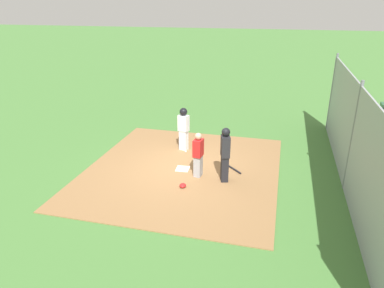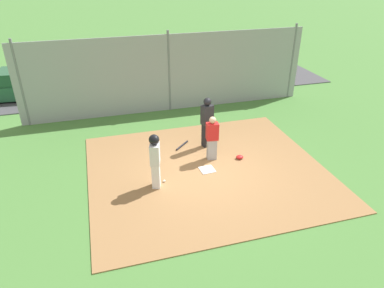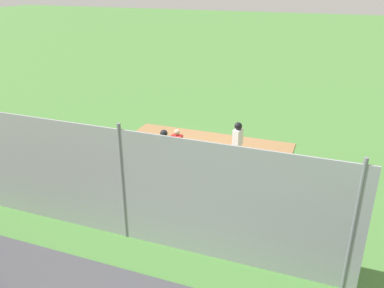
{
  "view_description": "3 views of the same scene",
  "coord_description": "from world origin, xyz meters",
  "px_view_note": "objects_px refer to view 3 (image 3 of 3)",
  "views": [
    {
      "loc": [
        -10.54,
        -3.05,
        5.34
      ],
      "look_at": [
        0.11,
        -0.3,
        0.94
      ],
      "focal_mm": 33.27,
      "sensor_mm": 36.0,
      "label": 1
    },
    {
      "loc": [
        3.02,
        8.81,
        5.93
      ],
      "look_at": [
        0.43,
        -0.22,
        0.9
      ],
      "focal_mm": 32.97,
      "sensor_mm": 36.0,
      "label": 2
    },
    {
      "loc": [
        4.96,
        -13.19,
        6.73
      ],
      "look_at": [
        0.02,
        -0.05,
        0.77
      ],
      "focal_mm": 37.25,
      "sensor_mm": 36.0,
      "label": 3
    }
  ],
  "objects_px": {
    "umpire": "(164,152)",
    "catcher": "(177,148)",
    "catcher_mask": "(159,158)",
    "baseball_bat": "(184,181)",
    "runner": "(238,140)",
    "home_plate": "(192,161)",
    "baseball": "(229,162)"
  },
  "relations": [
    {
      "from": "umpire",
      "to": "catcher",
      "type": "bearing_deg",
      "value": -24.74
    },
    {
      "from": "catcher_mask",
      "to": "catcher",
      "type": "bearing_deg",
      "value": -17.09
    },
    {
      "from": "baseball_bat",
      "to": "catcher_mask",
      "type": "distance_m",
      "value": 2.1
    },
    {
      "from": "runner",
      "to": "baseball_bat",
      "type": "bearing_deg",
      "value": 73.97
    },
    {
      "from": "home_plate",
      "to": "baseball_bat",
      "type": "xyz_separation_m",
      "value": [
        0.36,
        -1.71,
        0.02
      ]
    },
    {
      "from": "catcher",
      "to": "home_plate",
      "type": "bearing_deg",
      "value": -22.79
    },
    {
      "from": "catcher",
      "to": "umpire",
      "type": "xyz_separation_m",
      "value": [
        -0.12,
        -0.89,
        0.18
      ]
    },
    {
      "from": "catcher",
      "to": "baseball",
      "type": "xyz_separation_m",
      "value": [
        1.78,
        0.91,
        -0.73
      ]
    },
    {
      "from": "baseball_bat",
      "to": "baseball",
      "type": "distance_m",
      "value": 2.26
    },
    {
      "from": "catcher",
      "to": "umpire",
      "type": "relative_size",
      "value": 0.84
    },
    {
      "from": "runner",
      "to": "catcher_mask",
      "type": "xyz_separation_m",
      "value": [
        -2.92,
        -0.79,
        -0.89
      ]
    },
    {
      "from": "home_plate",
      "to": "baseball",
      "type": "bearing_deg",
      "value": 11.24
    },
    {
      "from": "umpire",
      "to": "catcher_mask",
      "type": "xyz_separation_m",
      "value": [
        -0.77,
        1.16,
        -0.88
      ]
    },
    {
      "from": "umpire",
      "to": "baseball",
      "type": "distance_m",
      "value": 2.77
    },
    {
      "from": "baseball_bat",
      "to": "catcher_mask",
      "type": "bearing_deg",
      "value": -84.76
    },
    {
      "from": "home_plate",
      "to": "baseball_bat",
      "type": "height_order",
      "value": "baseball_bat"
    },
    {
      "from": "runner",
      "to": "catcher",
      "type": "bearing_deg",
      "value": 43.02
    },
    {
      "from": "catcher_mask",
      "to": "umpire",
      "type": "bearing_deg",
      "value": -56.56
    },
    {
      "from": "home_plate",
      "to": "umpire",
      "type": "bearing_deg",
      "value": -107.32
    },
    {
      "from": "umpire",
      "to": "runner",
      "type": "relative_size",
      "value": 1.07
    },
    {
      "from": "umpire",
      "to": "baseball",
      "type": "height_order",
      "value": "umpire"
    },
    {
      "from": "catcher",
      "to": "catcher_mask",
      "type": "distance_m",
      "value": 1.16
    },
    {
      "from": "umpire",
      "to": "baseball_bat",
      "type": "bearing_deg",
      "value": -120.66
    },
    {
      "from": "catcher_mask",
      "to": "baseball",
      "type": "distance_m",
      "value": 2.74
    },
    {
      "from": "catcher",
      "to": "runner",
      "type": "relative_size",
      "value": 0.9
    },
    {
      "from": "umpire",
      "to": "runner",
      "type": "bearing_deg",
      "value": -65.17
    },
    {
      "from": "baseball",
      "to": "catcher_mask",
      "type": "bearing_deg",
      "value": -166.49
    },
    {
      "from": "umpire",
      "to": "baseball_bat",
      "type": "distance_m",
      "value": 1.25
    },
    {
      "from": "home_plate",
      "to": "umpire",
      "type": "relative_size",
      "value": 0.25
    },
    {
      "from": "umpire",
      "to": "runner",
      "type": "distance_m",
      "value": 2.91
    },
    {
      "from": "runner",
      "to": "home_plate",
      "type": "bearing_deg",
      "value": 29.97
    },
    {
      "from": "home_plate",
      "to": "baseball_bat",
      "type": "bearing_deg",
      "value": -78.03
    }
  ]
}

